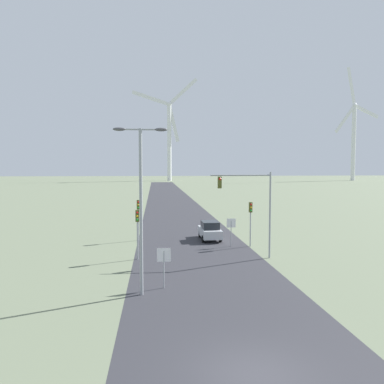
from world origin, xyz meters
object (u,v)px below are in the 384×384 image
Objects in this scene: traffic_light_post_near_right at (251,214)px; traffic_light_post_mid_left at (138,211)px; streetlamp at (141,190)px; traffic_light_post_near_left at (137,223)px; traffic_light_mast_overhead at (251,197)px; wind_turbine_left at (169,133)px; car_approaching at (210,230)px; stop_sign_far at (231,227)px; stop_sign_near at (164,260)px; wind_turbine_center at (354,133)px.

traffic_light_post_near_right is 10.77m from traffic_light_post_mid_left.
streetlamp reaches higher than traffic_light_post_near_left.
wind_turbine_left is at bearing 89.86° from traffic_light_mast_overhead.
streetlamp reaches higher than car_approaching.
stop_sign_far is at bearing -22.93° from traffic_light_post_mid_left.
stop_sign_near is 0.35× the size of traffic_light_mast_overhead.
wind_turbine_left is at bearing 87.26° from streetlamp.
stop_sign_far is (6.27, 11.02, 0.10)m from stop_sign_near.
stop_sign_far is 5.45m from traffic_light_mast_overhead.
stop_sign_near is at bearing -121.79° from wind_turbine_center.
traffic_light_post_mid_left is 7.23m from car_approaching.
car_approaching is at bearing 47.34° from traffic_light_post_near_left.
traffic_light_post_mid_left is (-8.38, 3.55, 1.13)m from stop_sign_far.
car_approaching is at bearing -1.97° from traffic_light_post_mid_left.
traffic_light_post_near_left is at bearing -93.06° from wind_turbine_left.
traffic_light_mast_overhead is at bearing -41.91° from traffic_light_post_mid_left.
wind_turbine_center reaches higher than traffic_light_mast_overhead.
wind_turbine_left reaches higher than car_approaching.
traffic_light_post_near_right is (9.85, 3.78, 0.11)m from traffic_light_post_near_left.
wind_turbine_left is at bearing 89.65° from stop_sign_far.
stop_sign_near is at bearing -81.77° from traffic_light_post_mid_left.
traffic_light_post_near_right is at bearing 53.60° from stop_sign_near.
wind_turbine_left is at bearing 89.14° from car_approaching.
traffic_light_post_near_right is 0.07× the size of wind_turbine_center.
traffic_light_post_near_right is at bearing 75.24° from traffic_light_mast_overhead.
stop_sign_near is (1.27, 1.04, -4.18)m from streetlamp.
stop_sign_far is 9.17m from traffic_light_post_mid_left.
stop_sign_far is 168.41m from wind_turbine_left.
stop_sign_far is 3.70m from car_approaching.
wind_turbine_left reaches higher than stop_sign_far.
car_approaching is 165.27m from wind_turbine_left.
car_approaching is at bearing -122.84° from wind_turbine_center.
stop_sign_far is at bearing 174.20° from traffic_light_post_near_right.
streetlamp is at bearing -137.06° from traffic_light_mast_overhead.
traffic_light_post_near_right is 4.84m from traffic_light_mast_overhead.
streetlamp is at bearing -122.02° from stop_sign_far.
streetlamp is 2.23× the size of car_approaching.
traffic_light_post_near_left is 7.51m from traffic_light_post_mid_left.
traffic_light_post_near_right reaches higher than stop_sign_far.
wind_turbine_left is 99.47m from wind_turbine_center.
streetlamp is at bearing -111.68° from car_approaching.
streetlamp is at bearing -127.93° from traffic_light_post_near_right.
car_approaching is (6.69, 7.26, -1.90)m from traffic_light_post_near_left.
wind_turbine_left is 0.91× the size of wind_turbine_center.
streetlamp is at bearing -85.88° from traffic_light_post_near_left.
streetlamp is at bearing -140.67° from stop_sign_near.
streetlamp is 3.66× the size of stop_sign_far.
streetlamp is 11.15m from traffic_light_mast_overhead.
wind_turbine_left reaches higher than traffic_light_mast_overhead.
streetlamp reaches higher than traffic_light_post_mid_left.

